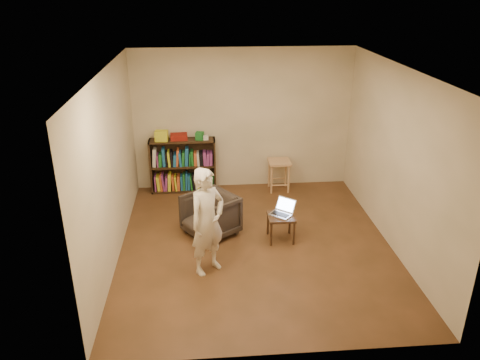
{
  "coord_description": "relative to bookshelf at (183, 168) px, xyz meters",
  "views": [
    {
      "loc": [
        -0.73,
        -6.04,
        3.66
      ],
      "look_at": [
        -0.21,
        0.35,
        0.91
      ],
      "focal_mm": 35.0,
      "sensor_mm": 36.0,
      "label": 1
    }
  ],
  "objects": [
    {
      "name": "floor",
      "position": [
        1.12,
        -2.09,
        -0.44
      ],
      "size": [
        4.5,
        4.5,
        0.0
      ],
      "primitive_type": "plane",
      "color": "#412B15",
      "rests_on": "ground"
    },
    {
      "name": "red_cloth",
      "position": [
        -0.05,
        0.01,
        0.61
      ],
      "size": [
        0.31,
        0.24,
        0.1
      ],
      "primitive_type": "cube",
      "rotation": [
        0.0,
        0.0,
        0.06
      ],
      "color": "maroon",
      "rests_on": "bookshelf"
    },
    {
      "name": "box_white",
      "position": [
        0.43,
        -0.04,
        0.6
      ],
      "size": [
        0.1,
        0.1,
        0.07
      ],
      "primitive_type": "cube",
      "rotation": [
        0.0,
        0.0,
        0.11
      ],
      "color": "silver",
      "rests_on": "bookshelf"
    },
    {
      "name": "box_yellow",
      "position": [
        -0.36,
        -0.04,
        0.65
      ],
      "size": [
        0.24,
        0.18,
        0.19
      ],
      "primitive_type": "cube",
      "rotation": [
        0.0,
        0.0,
        -0.06
      ],
      "color": "yellow",
      "rests_on": "bookshelf"
    },
    {
      "name": "wall_back",
      "position": [
        1.12,
        0.16,
        0.86
      ],
      "size": [
        4.0,
        0.0,
        4.0
      ],
      "primitive_type": "plane",
      "rotation": [
        1.57,
        0.0,
        0.0
      ],
      "color": "beige",
      "rests_on": "floor"
    },
    {
      "name": "person",
      "position": [
        0.41,
        -2.7,
        0.3
      ],
      "size": [
        0.65,
        0.62,
        1.49
      ],
      "primitive_type": "imported",
      "rotation": [
        0.0,
        0.0,
        0.68
      ],
      "color": "beige",
      "rests_on": "floor"
    },
    {
      "name": "box_green",
      "position": [
        0.32,
        -0.03,
        0.63
      ],
      "size": [
        0.16,
        0.16,
        0.14
      ],
      "primitive_type": "cube",
      "rotation": [
        0.0,
        0.0,
        -0.23
      ],
      "color": "#1C6926",
      "rests_on": "bookshelf"
    },
    {
      "name": "laptop",
      "position": [
        1.55,
        -1.9,
        0.02
      ],
      "size": [
        0.45,
        0.45,
        0.21
      ],
      "rotation": [
        0.0,
        0.0,
        -0.7
      ],
      "color": "#ADADB1",
      "rests_on": "side_table"
    },
    {
      "name": "stool",
      "position": [
        1.78,
        -0.14,
        0.03
      ],
      "size": [
        0.4,
        0.4,
        0.59
      ],
      "color": "tan",
      "rests_on": "floor"
    },
    {
      "name": "wall_left",
      "position": [
        -0.88,
        -2.09,
        0.86
      ],
      "size": [
        0.0,
        4.5,
        4.5
      ],
      "primitive_type": "plane",
      "rotation": [
        1.57,
        0.0,
        1.57
      ],
      "color": "beige",
      "rests_on": "floor"
    },
    {
      "name": "ceiling",
      "position": [
        1.12,
        -2.09,
        2.16
      ],
      "size": [
        4.5,
        4.5,
        0.0
      ],
      "primitive_type": "plane",
      "color": "white",
      "rests_on": "wall_back"
    },
    {
      "name": "bookshelf",
      "position": [
        0.0,
        0.0,
        0.0
      ],
      "size": [
        1.2,
        0.3,
        1.0
      ],
      "color": "black",
      "rests_on": "floor"
    },
    {
      "name": "side_table",
      "position": [
        1.52,
        -1.97,
        -0.1
      ],
      "size": [
        0.4,
        0.4,
        0.41
      ],
      "color": "#321D10",
      "rests_on": "floor"
    },
    {
      "name": "wall_right",
      "position": [
        3.12,
        -2.09,
        0.86
      ],
      "size": [
        0.0,
        4.5,
        4.5
      ],
      "primitive_type": "plane",
      "rotation": [
        1.57,
        0.0,
        -1.57
      ],
      "color": "beige",
      "rests_on": "floor"
    },
    {
      "name": "armchair",
      "position": [
        0.46,
        -1.72,
        -0.11
      ],
      "size": [
        1.0,
        0.99,
        0.66
      ],
      "primitive_type": "imported",
      "rotation": [
        0.0,
        0.0,
        -0.94
      ],
      "color": "#302820",
      "rests_on": "floor"
    }
  ]
}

